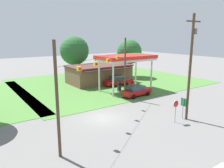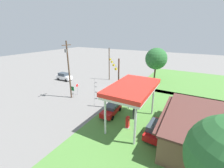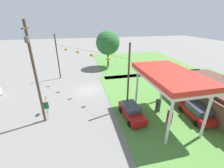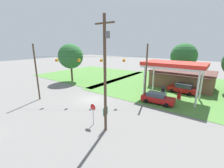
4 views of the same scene
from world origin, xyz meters
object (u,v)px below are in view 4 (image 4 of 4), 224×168
at_px(stop_sign_roadside, 93,109).
at_px(tree_behind_station, 184,56).
at_px(car_at_pumps_front, 157,98).
at_px(gas_station_store, 182,79).
at_px(route_sign, 105,113).
at_px(gas_station_canopy, 174,66).
at_px(fuel_pump_near, 163,92).
at_px(tree_west_verge, 71,56).
at_px(utility_pole_main, 105,71).
at_px(car_at_pumps_rear, 183,88).
at_px(fuel_pump_far, 179,95).

height_order(stop_sign_roadside, tree_behind_station, tree_behind_station).
height_order(car_at_pumps_front, stop_sign_roadside, stop_sign_roadside).
distance_m(stop_sign_roadside, tree_behind_station, 30.57).
relative_size(car_at_pumps_front, stop_sign_roadside, 1.98).
distance_m(gas_station_store, car_at_pumps_front, 12.15).
bearing_deg(route_sign, gas_station_canopy, 78.50).
bearing_deg(gas_station_store, fuel_pump_near, -97.59).
bearing_deg(tree_west_verge, utility_pole_main, -30.47).
bearing_deg(tree_behind_station, car_at_pumps_front, -87.12).
relative_size(fuel_pump_near, stop_sign_roadside, 0.70).
bearing_deg(utility_pole_main, gas_station_store, 84.14).
bearing_deg(gas_station_canopy, car_at_pumps_rear, 75.15).
relative_size(gas_station_canopy, car_at_pumps_front, 1.91).
xyz_separation_m(car_at_pumps_rear, stop_sign_roadside, (-5.46, -18.13, 0.87)).
height_order(fuel_pump_near, car_at_pumps_front, fuel_pump_near).
height_order(car_at_pumps_rear, stop_sign_roadside, stop_sign_roadside).
relative_size(gas_station_canopy, car_at_pumps_rear, 1.86).
height_order(gas_station_store, tree_west_verge, tree_west_verge).
relative_size(utility_pole_main, tree_west_verge, 1.27).
bearing_deg(gas_station_store, utility_pole_main, -95.86).
bearing_deg(fuel_pump_far, stop_sign_roadside, -112.03).
bearing_deg(tree_west_verge, fuel_pump_near, 6.10).
bearing_deg(route_sign, car_at_pumps_front, 79.10).
height_order(gas_station_canopy, fuel_pump_near, gas_station_canopy).
xyz_separation_m(fuel_pump_near, fuel_pump_far, (2.67, 0.00, 0.00)).
bearing_deg(car_at_pumps_rear, tree_behind_station, -72.08).
bearing_deg(fuel_pump_near, gas_station_canopy, 0.06).
relative_size(gas_station_canopy, route_sign, 3.94).
relative_size(gas_station_canopy, gas_station_store, 0.78).
height_order(gas_station_canopy, car_at_pumps_front, gas_station_canopy).
distance_m(gas_station_store, tree_west_verge, 25.46).
bearing_deg(fuel_pump_near, car_at_pumps_front, -83.52).
bearing_deg(tree_west_verge, gas_station_store, 24.87).
relative_size(stop_sign_roadside, route_sign, 1.04).
distance_m(fuel_pump_near, car_at_pumps_rear, 4.52).
relative_size(fuel_pump_near, utility_pole_main, 0.15).
relative_size(car_at_pumps_rear, tree_behind_station, 0.55).
bearing_deg(stop_sign_roadside, car_at_pumps_front, -108.79).
distance_m(fuel_pump_far, tree_behind_station, 17.03).
height_order(fuel_pump_near, utility_pole_main, utility_pole_main).
height_order(fuel_pump_near, tree_west_verge, tree_west_verge).
xyz_separation_m(gas_station_store, car_at_pumps_front, (-0.66, -12.10, -0.90)).
xyz_separation_m(gas_station_store, car_at_pumps_rear, (1.26, -4.38, -0.83)).
bearing_deg(route_sign, car_at_pumps_rear, 77.77).
relative_size(gas_station_store, fuel_pump_near, 6.97).
distance_m(fuel_pump_far, car_at_pumps_rear, 3.87).
bearing_deg(stop_sign_roadside, tree_behind_station, -94.83).
relative_size(gas_station_canopy, fuel_pump_near, 5.41).
xyz_separation_m(gas_station_store, fuel_pump_far, (1.57, -8.24, -0.95)).
height_order(route_sign, utility_pole_main, utility_pole_main).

